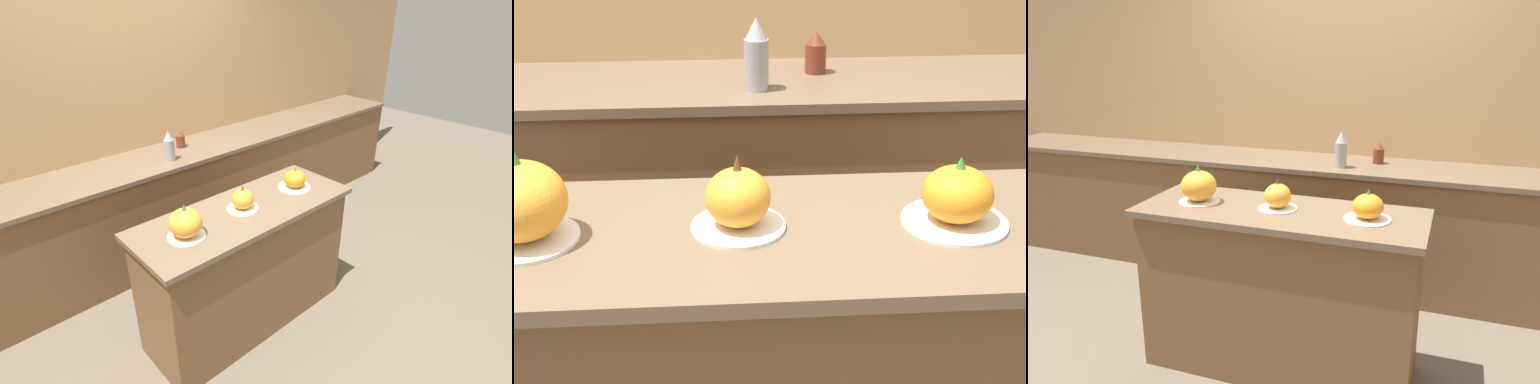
% 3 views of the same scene
% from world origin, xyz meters
% --- Properties ---
extents(ground_plane, '(12.00, 12.00, 0.00)m').
position_xyz_m(ground_plane, '(0.00, 0.00, 0.00)').
color(ground_plane, '#665B4C').
extents(wall_back, '(8.00, 0.06, 2.50)m').
position_xyz_m(wall_back, '(0.00, 1.49, 1.25)').
color(wall_back, tan).
rests_on(wall_back, ground_plane).
extents(kitchen_island, '(1.51, 0.56, 0.93)m').
position_xyz_m(kitchen_island, '(0.00, 0.00, 0.47)').
color(kitchen_island, brown).
rests_on(kitchen_island, ground_plane).
extents(back_counter, '(6.00, 0.60, 0.93)m').
position_xyz_m(back_counter, '(0.00, 1.16, 0.46)').
color(back_counter, brown).
rests_on(back_counter, ground_plane).
extents(pumpkin_cake_left, '(0.22, 0.22, 0.21)m').
position_xyz_m(pumpkin_cake_left, '(-0.46, -0.02, 1.01)').
color(pumpkin_cake_left, white).
rests_on(pumpkin_cake_left, kitchen_island).
extents(pumpkin_cake_center, '(0.20, 0.20, 0.17)m').
position_xyz_m(pumpkin_cake_center, '(-0.02, 0.01, 0.99)').
color(pumpkin_cake_center, white).
rests_on(pumpkin_cake_center, kitchen_island).
extents(pumpkin_cake_right, '(0.23, 0.23, 0.16)m').
position_xyz_m(pumpkin_cake_right, '(0.45, -0.00, 0.99)').
color(pumpkin_cake_right, white).
rests_on(pumpkin_cake_right, kitchen_island).
extents(bottle_tall, '(0.08, 0.08, 0.25)m').
position_xyz_m(bottle_tall, '(0.08, 1.03, 1.05)').
color(bottle_tall, '#99999E').
rests_on(bottle_tall, back_counter).
extents(bottle_short, '(0.08, 0.08, 0.15)m').
position_xyz_m(bottle_short, '(0.31, 1.24, 1.00)').
color(bottle_short, maroon).
rests_on(bottle_short, back_counter).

